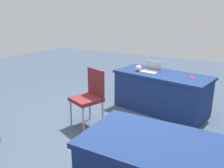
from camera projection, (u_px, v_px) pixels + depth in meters
The scene contains 6 objects.
ground_plane at pixel (103, 139), 3.54m from camera, with size 14.40×14.40×0.00m, color #3D4C60.
table_foreground at pixel (161, 92), 4.49m from camera, with size 1.89×1.10×0.75m.
chair_tucked_right at pixel (90, 94), 3.85m from camera, with size 0.57×0.57×0.96m.
laptop_silver at pixel (151, 70), 4.49m from camera, with size 0.37×0.35×0.21m.
yarn_ball at pixel (138, 68), 4.53m from camera, with size 0.12×0.12×0.12m, color beige.
scissors_red at pixel (192, 77), 4.09m from camera, with size 0.18×0.04×0.01m, color red.
Camera 1 is at (-1.68, 2.66, 1.83)m, focal length 37.52 mm.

